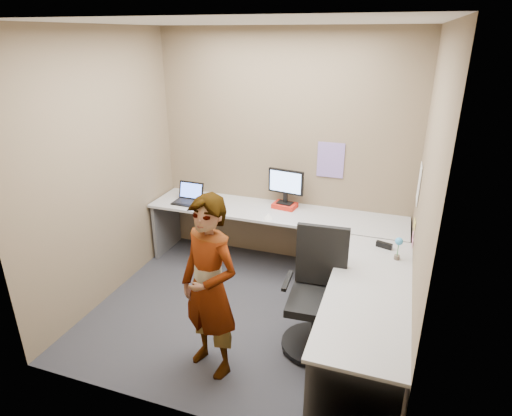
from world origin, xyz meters
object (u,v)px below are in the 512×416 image
at_px(monitor, 286,184).
at_px(office_chair, 317,302).
at_px(person, 209,288).
at_px(desk, 299,251).

distance_m(monitor, office_chair, 1.61).
height_order(office_chair, person, person).
relative_size(monitor, office_chair, 0.39).
distance_m(desk, office_chair, 0.70).
bearing_deg(monitor, person, -84.32).
relative_size(desk, office_chair, 2.76).
xyz_separation_m(monitor, person, (-0.09, -1.91, -0.25)).
relative_size(office_chair, person, 0.70).
relative_size(desk, monitor, 7.01).
distance_m(desk, monitor, 0.93).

